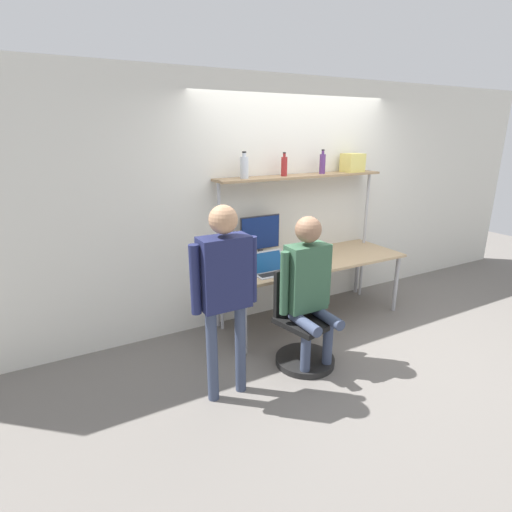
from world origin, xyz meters
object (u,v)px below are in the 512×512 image
(monitor, at_px, (260,235))
(bottle_purple, at_px, (322,163))
(bottle_clear, at_px, (244,167))
(bottle_red, at_px, (284,166))
(cell_phone, at_px, (293,270))
(laptop, at_px, (270,267))
(storage_box, at_px, (353,163))
(person_standing, at_px, (225,281))
(office_chair, at_px, (303,335))
(person_seated, at_px, (309,281))

(monitor, height_order, bottle_purple, bottle_purple)
(bottle_clear, relative_size, bottle_purple, 1.00)
(bottle_red, xyz_separation_m, bottle_purple, (0.52, 0.00, 0.01))
(cell_phone, bearing_deg, bottle_red, 70.32)
(bottle_purple, bearing_deg, laptop, -155.99)
(laptop, bearing_deg, storage_box, 16.73)
(monitor, height_order, bottle_clear, bottle_clear)
(laptop, distance_m, person_standing, 1.07)
(laptop, bearing_deg, bottle_purple, 24.01)
(laptop, xyz_separation_m, bottle_clear, (-0.07, 0.41, 0.97))
(office_chair, bearing_deg, bottle_red, 68.67)
(monitor, bearing_deg, storage_box, -0.21)
(person_standing, bearing_deg, cell_phone, 30.69)
(monitor, xyz_separation_m, person_standing, (-0.93, -1.09, 0.00))
(monitor, xyz_separation_m, laptop, (-0.12, -0.42, -0.23))
(monitor, bearing_deg, bottle_clear, -178.67)
(person_standing, relative_size, bottle_clear, 5.93)
(laptop, xyz_separation_m, office_chair, (0.03, -0.56, -0.51))
(bottle_purple, bearing_deg, storage_box, 0.00)
(bottle_red, height_order, bottle_purple, bottle_purple)
(person_standing, bearing_deg, storage_box, 26.51)
(laptop, height_order, person_standing, person_standing)
(cell_phone, bearing_deg, monitor, 104.84)
(laptop, relative_size, person_seated, 0.25)
(person_standing, xyz_separation_m, bottle_red, (1.22, 1.09, 0.73))
(bottle_red, xyz_separation_m, bottle_clear, (-0.48, 0.00, 0.01))
(laptop, xyz_separation_m, bottle_purple, (0.93, 0.41, 0.97))
(bottle_red, distance_m, bottle_clear, 0.48)
(bottle_clear, xyz_separation_m, bottle_purple, (1.00, 0.00, -0.00))
(laptop, distance_m, office_chair, 0.76)
(person_standing, bearing_deg, bottle_red, 41.81)
(office_chair, relative_size, storage_box, 3.99)
(office_chair, distance_m, person_standing, 1.12)
(cell_phone, relative_size, office_chair, 0.16)
(person_seated, bearing_deg, cell_phone, 69.70)
(monitor, bearing_deg, person_standing, -130.29)
(bottle_clear, relative_size, storage_box, 1.18)
(office_chair, relative_size, person_seated, 0.65)
(cell_phone, height_order, bottle_purple, bottle_purple)
(laptop, xyz_separation_m, bottle_red, (0.41, 0.41, 0.96))
(monitor, height_order, cell_phone, monitor)
(laptop, relative_size, cell_phone, 2.35)
(monitor, distance_m, cell_phone, 0.56)
(laptop, height_order, bottle_clear, bottle_clear)
(monitor, relative_size, person_seated, 0.36)
(person_standing, relative_size, storage_box, 7.00)
(person_seated, bearing_deg, storage_box, 37.37)
(office_chair, xyz_separation_m, bottle_purple, (0.90, 0.98, 1.48))
(office_chair, distance_m, person_seated, 0.56)
(person_seated, bearing_deg, bottle_red, 69.98)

